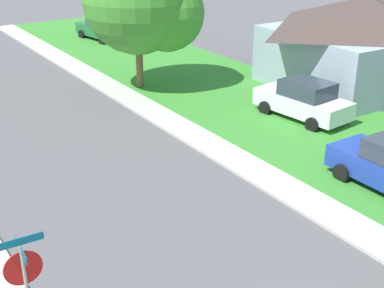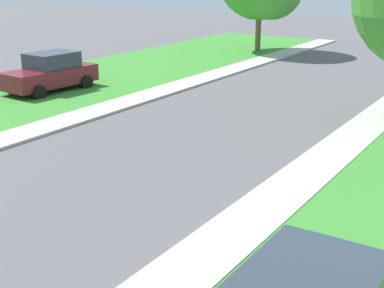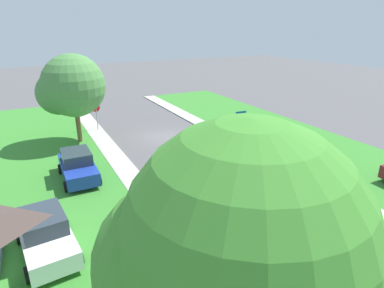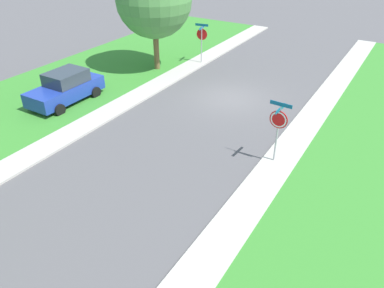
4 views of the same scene
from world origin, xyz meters
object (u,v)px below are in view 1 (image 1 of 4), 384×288
stop_sign_far_corner (25,276)px  car_white_far_down_street (303,100)px  car_green_behind_trees (102,28)px  house_right_setback (362,40)px  tree_sidewalk_mid (145,3)px

stop_sign_far_corner → car_white_far_down_street: size_ratio=0.62×
car_green_behind_trees → house_right_setback: (6.58, -17.40, 1.50)m
car_white_far_down_street → car_green_behind_trees: bearing=91.8°
house_right_setback → stop_sign_far_corner: bearing=-156.5°
stop_sign_far_corner → car_white_far_down_street: bearing=25.3°
stop_sign_far_corner → tree_sidewalk_mid: 18.21m
car_white_far_down_street → house_right_setback: 6.50m
car_white_far_down_street → stop_sign_far_corner: bearing=-154.7°
car_green_behind_trees → tree_sidewalk_mid: (-2.92, -11.75, 3.46)m
car_white_far_down_street → house_right_setback: bearing=19.0°
tree_sidewalk_mid → house_right_setback: tree_sidewalk_mid is taller
car_green_behind_trees → car_white_far_down_street: size_ratio=1.01×
stop_sign_far_corner → car_green_behind_trees: size_ratio=0.61×
car_green_behind_trees → stop_sign_far_corner: bearing=-117.6°
stop_sign_far_corner → house_right_setback: (20.28, 8.82, 0.49)m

